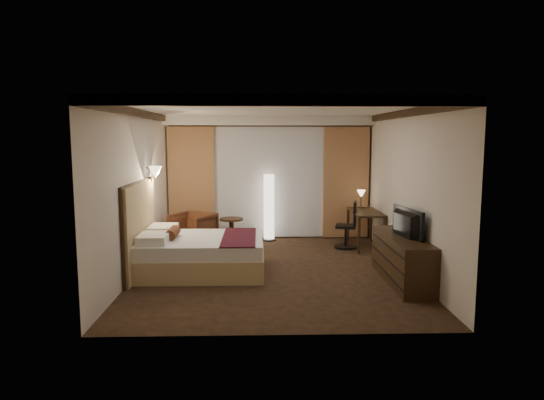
{
  "coord_description": "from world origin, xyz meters",
  "views": [
    {
      "loc": [
        -0.24,
        -8.04,
        2.25
      ],
      "look_at": [
        0.0,
        0.4,
        1.15
      ],
      "focal_mm": 32.0,
      "sensor_mm": 36.0,
      "label": 1
    }
  ],
  "objects_px": {
    "armchair": "(193,228)",
    "side_table": "(232,231)",
    "bed": "(203,254)",
    "office_chair": "(346,225)",
    "dresser": "(402,259)",
    "television": "(402,218)",
    "desk": "(365,229)",
    "floor_lamp": "(269,207)"
  },
  "relations": [
    {
      "from": "floor_lamp",
      "to": "dresser",
      "type": "distance_m",
      "value": 3.73
    },
    {
      "from": "dresser",
      "to": "desk",
      "type": "bearing_deg",
      "value": 91.19
    },
    {
      "from": "bed",
      "to": "dresser",
      "type": "distance_m",
      "value": 3.24
    },
    {
      "from": "side_table",
      "to": "dresser",
      "type": "relative_size",
      "value": 0.29
    },
    {
      "from": "armchair",
      "to": "side_table",
      "type": "distance_m",
      "value": 0.84
    },
    {
      "from": "armchair",
      "to": "television",
      "type": "xyz_separation_m",
      "value": [
        3.56,
        -2.5,
        0.62
      ]
    },
    {
      "from": "side_table",
      "to": "office_chair",
      "type": "relative_size",
      "value": 0.57
    },
    {
      "from": "floor_lamp",
      "to": "office_chair",
      "type": "distance_m",
      "value": 1.75
    },
    {
      "from": "office_chair",
      "to": "television",
      "type": "relative_size",
      "value": 0.98
    },
    {
      "from": "bed",
      "to": "desk",
      "type": "xyz_separation_m",
      "value": [
        3.12,
        1.75,
        0.08
      ]
    },
    {
      "from": "desk",
      "to": "television",
      "type": "relative_size",
      "value": 1.27
    },
    {
      "from": "television",
      "to": "dresser",
      "type": "bearing_deg",
      "value": -98.74
    },
    {
      "from": "desk",
      "to": "dresser",
      "type": "height_order",
      "value": "desk"
    },
    {
      "from": "armchair",
      "to": "television",
      "type": "height_order",
      "value": "television"
    },
    {
      "from": "bed",
      "to": "side_table",
      "type": "bearing_deg",
      "value": 80.4
    },
    {
      "from": "office_chair",
      "to": "television",
      "type": "xyz_separation_m",
      "value": [
        0.43,
        -2.35,
        0.53
      ]
    },
    {
      "from": "armchair",
      "to": "side_table",
      "type": "bearing_deg",
      "value": 50.99
    },
    {
      "from": "desk",
      "to": "office_chair",
      "type": "distance_m",
      "value": 0.43
    },
    {
      "from": "bed",
      "to": "desk",
      "type": "relative_size",
      "value": 1.63
    },
    {
      "from": "side_table",
      "to": "office_chair",
      "type": "bearing_deg",
      "value": -10.72
    },
    {
      "from": "armchair",
      "to": "office_chair",
      "type": "xyz_separation_m",
      "value": [
        3.13,
        -0.15,
        0.09
      ]
    },
    {
      "from": "television",
      "to": "floor_lamp",
      "type": "bearing_deg",
      "value": 23.59
    },
    {
      "from": "side_table",
      "to": "bed",
      "type": "bearing_deg",
      "value": -99.6
    },
    {
      "from": "side_table",
      "to": "office_chair",
      "type": "distance_m",
      "value": 2.4
    },
    {
      "from": "floor_lamp",
      "to": "television",
      "type": "bearing_deg",
      "value": -57.67
    },
    {
      "from": "dresser",
      "to": "television",
      "type": "xyz_separation_m",
      "value": [
        -0.03,
        0.0,
        0.65
      ]
    },
    {
      "from": "side_table",
      "to": "television",
      "type": "bearing_deg",
      "value": -45.16
    },
    {
      "from": "side_table",
      "to": "floor_lamp",
      "type": "xyz_separation_m",
      "value": [
        0.8,
        0.33,
        0.46
      ]
    },
    {
      "from": "desk",
      "to": "television",
      "type": "height_order",
      "value": "television"
    },
    {
      "from": "armchair",
      "to": "side_table",
      "type": "xyz_separation_m",
      "value": [
        0.78,
        0.29,
        -0.12
      ]
    },
    {
      "from": "side_table",
      "to": "desk",
      "type": "relative_size",
      "value": 0.44
    },
    {
      "from": "office_chair",
      "to": "television",
      "type": "height_order",
      "value": "television"
    },
    {
      "from": "bed",
      "to": "dresser",
      "type": "bearing_deg",
      "value": -11.59
    },
    {
      "from": "side_table",
      "to": "floor_lamp",
      "type": "relative_size",
      "value": 0.38
    },
    {
      "from": "floor_lamp",
      "to": "office_chair",
      "type": "height_order",
      "value": "floor_lamp"
    },
    {
      "from": "bed",
      "to": "office_chair",
      "type": "relative_size",
      "value": 2.1
    },
    {
      "from": "armchair",
      "to": "dresser",
      "type": "distance_m",
      "value": 4.37
    },
    {
      "from": "armchair",
      "to": "desk",
      "type": "bearing_deg",
      "value": 28.68
    },
    {
      "from": "dresser",
      "to": "office_chair",
      "type": "bearing_deg",
      "value": 101.11
    },
    {
      "from": "office_chair",
      "to": "dresser",
      "type": "height_order",
      "value": "office_chair"
    },
    {
      "from": "television",
      "to": "bed",
      "type": "bearing_deg",
      "value": 69.56
    },
    {
      "from": "armchair",
      "to": "office_chair",
      "type": "distance_m",
      "value": 3.13
    }
  ]
}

